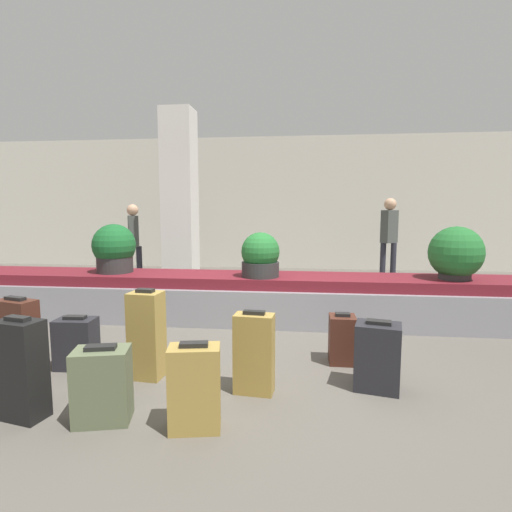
{
  "coord_description": "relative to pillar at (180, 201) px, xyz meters",
  "views": [
    {
      "loc": [
        0.58,
        -3.69,
        1.47
      ],
      "look_at": [
        0.0,
        1.45,
        0.85
      ],
      "focal_mm": 28.0,
      "sensor_mm": 36.0,
      "label": 1
    }
  ],
  "objects": [
    {
      "name": "carousel",
      "position": [
        1.58,
        -1.84,
        -1.31
      ],
      "size": [
        8.95,
        0.94,
        0.6
      ],
      "color": "gray",
      "rests_on": "ground_plane"
    },
    {
      "name": "suitcase_2",
      "position": [
        0.11,
        -3.63,
        -1.37
      ],
      "size": [
        0.36,
        0.25,
        0.49
      ],
      "rotation": [
        0.0,
        0.0,
        0.05
      ],
      "color": "#232328",
      "rests_on": "ground_plane"
    },
    {
      "name": "potted_plant_2",
      "position": [
        -0.37,
        -1.83,
        -0.68
      ],
      "size": [
        0.58,
        0.58,
        0.66
      ],
      "color": "#2D2D2D",
      "rests_on": "carousel"
    },
    {
      "name": "suitcase_5",
      "position": [
        0.81,
        -4.5,
        -1.34
      ],
      "size": [
        0.42,
        0.33,
        0.54
      ],
      "rotation": [
        0.0,
        0.0,
        0.24
      ],
      "color": "#5B6647",
      "rests_on": "ground_plane"
    },
    {
      "name": "ground_plane",
      "position": [
        1.58,
        -3.29,
        -1.6
      ],
      "size": [
        18.0,
        18.0,
        0.0
      ],
      "primitive_type": "plane",
      "color": "#59544C"
    },
    {
      "name": "potted_plant_0",
      "position": [
        1.65,
        -1.97,
        -0.73
      ],
      "size": [
        0.49,
        0.49,
        0.57
      ],
      "color": "#2D2D2D",
      "rests_on": "carousel"
    },
    {
      "name": "suitcase_4",
      "position": [
        0.23,
        -4.51,
        -1.25
      ],
      "size": [
        0.35,
        0.26,
        0.73
      ],
      "rotation": [
        0.0,
        0.0,
        -0.21
      ],
      "color": "black",
      "rests_on": "ground_plane"
    },
    {
      "name": "suitcase_0",
      "position": [
        1.47,
        -4.52,
        -1.31
      ],
      "size": [
        0.37,
        0.26,
        0.6
      ],
      "rotation": [
        0.0,
        0.0,
        0.18
      ],
      "color": "#A3843D",
      "rests_on": "ground_plane"
    },
    {
      "name": "potted_plant_1",
      "position": [
        4.04,
        -1.89,
        -0.68
      ],
      "size": [
        0.64,
        0.64,
        0.65
      ],
      "color": "#2D2D2D",
      "rests_on": "carousel"
    },
    {
      "name": "traveler_1",
      "position": [
        3.87,
        1.08,
        -0.6
      ],
      "size": [
        0.36,
        0.35,
        1.67
      ],
      "rotation": [
        0.0,
        0.0,
        -2.42
      ],
      "color": "#282833",
      "rests_on": "ground_plane"
    },
    {
      "name": "back_wall",
      "position": [
        1.58,
        2.87,
        0.0
      ],
      "size": [
        18.0,
        0.06,
        3.2
      ],
      "color": "beige",
      "rests_on": "ground_plane"
    },
    {
      "name": "suitcase_3",
      "position": [
        -0.35,
        -3.78,
        -1.27
      ],
      "size": [
        0.4,
        0.27,
        0.69
      ],
      "rotation": [
        0.0,
        0.0,
        -0.26
      ],
      "color": "#472319",
      "rests_on": "ground_plane"
    },
    {
      "name": "traveler_0",
      "position": [
        -1.06,
        0.39,
        -0.69
      ],
      "size": [
        0.31,
        0.37,
        1.55
      ],
      "rotation": [
        0.0,
        0.0,
        -1.1
      ],
      "color": "#282833",
      "rests_on": "ground_plane"
    },
    {
      "name": "suitcase_8",
      "position": [
        1.8,
        -3.94,
        -1.28
      ],
      "size": [
        0.33,
        0.2,
        0.67
      ],
      "rotation": [
        0.0,
        0.0,
        -0.1
      ],
      "color": "#A3843D",
      "rests_on": "ground_plane"
    },
    {
      "name": "pillar",
      "position": [
        0.0,
        0.0,
        0.0
      ],
      "size": [
        0.55,
        0.55,
        3.2
      ],
      "color": "silver",
      "rests_on": "ground_plane"
    },
    {
      "name": "suitcase_6",
      "position": [
        2.56,
        -3.22,
        -1.37
      ],
      "size": [
        0.24,
        0.25,
        0.49
      ],
      "rotation": [
        0.0,
        0.0,
        0.0
      ],
      "color": "#472319",
      "rests_on": "ground_plane"
    },
    {
      "name": "suitcase_1",
      "position": [
        0.84,
        -3.76,
        -1.22
      ],
      "size": [
        0.29,
        0.24,
        0.79
      ],
      "rotation": [
        0.0,
        0.0,
        -0.09
      ],
      "color": "#A3843D",
      "rests_on": "ground_plane"
    },
    {
      "name": "suitcase_7",
      "position": [
        2.79,
        -3.77,
        -1.32
      ],
      "size": [
        0.4,
        0.34,
        0.58
      ],
      "rotation": [
        0.0,
        0.0,
        -0.22
      ],
      "color": "#232328",
      "rests_on": "ground_plane"
    }
  ]
}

